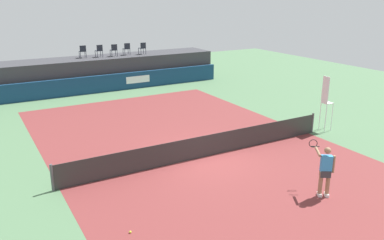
# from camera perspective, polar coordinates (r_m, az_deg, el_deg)

# --- Properties ---
(ground_plane) EXTENTS (48.00, 48.00, 0.00)m
(ground_plane) POSITION_cam_1_polar(r_m,az_deg,el_deg) (19.43, -2.77, -2.27)
(ground_plane) COLOR #4C704C
(court_inner) EXTENTS (12.00, 22.00, 0.00)m
(court_inner) POSITION_cam_1_polar(r_m,az_deg,el_deg) (16.98, 1.84, -5.24)
(court_inner) COLOR maroon
(court_inner) RESTS_ON ground
(sponsor_wall) EXTENTS (18.00, 0.22, 1.20)m
(sponsor_wall) POSITION_cam_1_polar(r_m,az_deg,el_deg) (28.70, -12.36, 5.10)
(sponsor_wall) COLOR navy
(sponsor_wall) RESTS_ON ground
(spectator_platform) EXTENTS (18.00, 2.80, 2.20)m
(spectator_platform) POSITION_cam_1_polar(r_m,az_deg,el_deg) (30.29, -13.49, 6.63)
(spectator_platform) COLOR #38383D
(spectator_platform) RESTS_ON ground
(spectator_chair_far_left) EXTENTS (0.46, 0.46, 0.89)m
(spectator_chair_far_left) POSITION_cam_1_polar(r_m,az_deg,el_deg) (29.96, -15.31, 9.47)
(spectator_chair_far_left) COLOR #1E232D
(spectator_chair_far_left) RESTS_ON spectator_platform
(spectator_chair_left) EXTENTS (0.47, 0.47, 0.89)m
(spectator_chair_left) POSITION_cam_1_polar(r_m,az_deg,el_deg) (30.05, -13.10, 9.66)
(spectator_chair_left) COLOR #1E232D
(spectator_chair_left) RESTS_ON spectator_platform
(spectator_chair_center) EXTENTS (0.45, 0.45, 0.89)m
(spectator_chair_center) POSITION_cam_1_polar(r_m,az_deg,el_deg) (30.18, -11.08, 9.82)
(spectator_chair_center) COLOR #1E232D
(spectator_chair_center) RESTS_ON spectator_platform
(spectator_chair_right) EXTENTS (0.45, 0.45, 0.89)m
(spectator_chair_right) POSITION_cam_1_polar(r_m,az_deg,el_deg) (30.72, -9.29, 10.04)
(spectator_chair_right) COLOR #1E232D
(spectator_chair_right) RESTS_ON spectator_platform
(spectator_chair_far_right) EXTENTS (0.47, 0.47, 0.89)m
(spectator_chair_far_right) POSITION_cam_1_polar(r_m,az_deg,el_deg) (30.91, -7.07, 10.18)
(spectator_chair_far_right) COLOR #1E232D
(spectator_chair_far_right) RESTS_ON spectator_platform
(umpire_chair) EXTENTS (0.47, 0.47, 2.76)m
(umpire_chair) POSITION_cam_1_polar(r_m,az_deg,el_deg) (20.83, 18.54, 2.76)
(umpire_chair) COLOR white
(umpire_chair) RESTS_ON ground
(tennis_net) EXTENTS (12.40, 0.02, 0.95)m
(tennis_net) POSITION_cam_1_polar(r_m,az_deg,el_deg) (16.80, 1.85, -3.75)
(tennis_net) COLOR #2D2D2D
(tennis_net) RESTS_ON ground
(net_post_near) EXTENTS (0.10, 0.10, 1.00)m
(net_post_near) POSITION_cam_1_polar(r_m,az_deg,el_deg) (14.79, -19.32, -7.76)
(net_post_near) COLOR #4C4C51
(net_post_near) RESTS_ON ground
(net_post_far) EXTENTS (0.10, 0.10, 1.00)m
(net_post_far) POSITION_cam_1_polar(r_m,az_deg,el_deg) (20.55, 16.78, -0.43)
(net_post_far) COLOR #4C4C51
(net_post_far) RESTS_ON ground
(tennis_player) EXTENTS (0.73, 1.25, 1.77)m
(tennis_player) POSITION_cam_1_polar(r_m,az_deg,el_deg) (14.19, 18.45, -6.73)
(tennis_player) COLOR white
(tennis_player) RESTS_ON court_inner
(tennis_ball) EXTENTS (0.07, 0.07, 0.07)m
(tennis_ball) POSITION_cam_1_polar(r_m,az_deg,el_deg) (12.06, -8.78, -15.48)
(tennis_ball) COLOR #D8EA33
(tennis_ball) RESTS_ON court_inner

